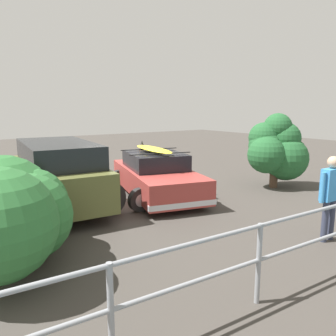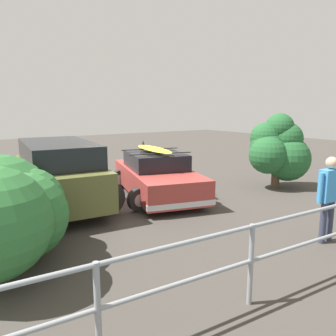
{
  "view_description": "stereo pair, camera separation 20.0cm",
  "coord_description": "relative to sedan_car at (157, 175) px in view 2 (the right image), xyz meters",
  "views": [
    {
      "loc": [
        4.83,
        8.91,
        2.65
      ],
      "look_at": [
        -0.47,
        1.37,
        0.95
      ],
      "focal_mm": 35.0,
      "sensor_mm": 36.0,
      "label": 1
    },
    {
      "loc": [
        4.66,
        9.03,
        2.65
      ],
      "look_at": [
        -0.47,
        1.37,
        0.95
      ],
      "focal_mm": 35.0,
      "sensor_mm": 36.0,
      "label": 2
    }
  ],
  "objects": [
    {
      "name": "ground_plane",
      "position": [
        0.48,
        -0.73,
        -0.64
      ],
      "size": [
        44.0,
        44.0,
        0.02
      ],
      "primitive_type": "cube",
      "color": "#423D38",
      "rests_on": "ground"
    },
    {
      "name": "sedan_car",
      "position": [
        0.0,
        0.0,
        0.0
      ],
      "size": [
        3.03,
        4.56,
        1.59
      ],
      "color": "#9E3833",
      "rests_on": "ground"
    },
    {
      "name": "suv_car",
      "position": [
        2.79,
        -0.46,
        0.3
      ],
      "size": [
        2.89,
        4.56,
        1.77
      ],
      "color": "brown",
      "rests_on": "ground"
    },
    {
      "name": "person_bystander",
      "position": [
        -0.93,
        4.9,
        0.41
      ],
      "size": [
        0.67,
        0.23,
        1.73
      ],
      "color": "#33384C",
      "rests_on": "ground"
    },
    {
      "name": "railing_fence",
      "position": [
        0.89,
        5.59,
        0.14
      ],
      "size": [
        10.64,
        0.71,
        1.15
      ],
      "color": "gray",
      "rests_on": "ground"
    },
    {
      "name": "bush_near_left",
      "position": [
        -3.9,
        1.36,
        0.69
      ],
      "size": [
        2.11,
        1.78,
        2.48
      ],
      "color": "#4C3828",
      "rests_on": "ground"
    },
    {
      "name": "bush_near_right",
      "position": [
        4.45,
        2.39,
        0.27
      ],
      "size": [
        2.16,
        3.2,
        1.95
      ],
      "color": "#4C3828",
      "rests_on": "ground"
    }
  ]
}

